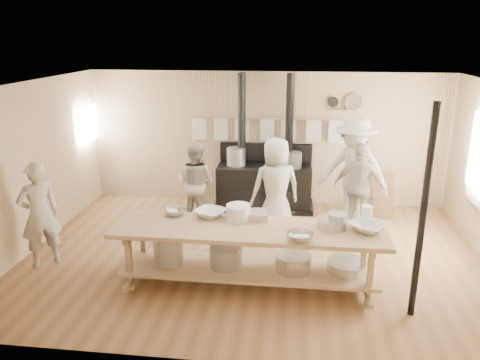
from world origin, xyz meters
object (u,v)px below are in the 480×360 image
(cook_left, at_px, (196,183))
(roasting_pan, at_px, (251,215))
(stove, at_px, (264,182))
(cook_far_left, at_px, (40,215))
(cook_center, at_px, (276,188))
(cook_right, at_px, (360,188))
(prep_table, at_px, (248,250))
(chair, at_px, (382,203))
(cook_by_window, at_px, (354,171))

(cook_left, bearing_deg, roasting_pan, 141.63)
(stove, relative_size, cook_left, 1.70)
(roasting_pan, bearing_deg, cook_far_left, -178.20)
(cook_center, xyz_separation_m, cook_right, (1.42, 0.38, -0.07))
(prep_table, bearing_deg, chair, 51.96)
(cook_by_window, bearing_deg, cook_right, -50.83)
(cook_far_left, distance_m, cook_center, 3.65)
(prep_table, bearing_deg, cook_center, 80.67)
(prep_table, distance_m, cook_far_left, 3.06)
(prep_table, xyz_separation_m, chair, (2.24, 2.87, -0.28))
(cook_right, xyz_separation_m, chair, (0.54, 0.76, -0.54))
(cook_right, height_order, roasting_pan, cook_right)
(cook_by_window, xyz_separation_m, roasting_pan, (-1.61, -2.11, -0.07))
(cook_center, bearing_deg, cook_right, 175.98)
(prep_table, bearing_deg, cook_right, 51.08)
(cook_far_left, height_order, cook_by_window, cook_by_window)
(cook_far_left, distance_m, chair, 5.93)
(stove, distance_m, cook_far_left, 4.14)
(cook_center, bearing_deg, stove, -96.93)
(stove, relative_size, chair, 3.22)
(stove, relative_size, cook_right, 1.68)
(chair, bearing_deg, roasting_pan, -124.03)
(prep_table, bearing_deg, stove, 89.96)
(cook_center, height_order, cook_by_window, cook_by_window)
(cook_far_left, relative_size, cook_center, 0.94)
(stove, bearing_deg, cook_far_left, -137.58)
(prep_table, height_order, cook_by_window, cook_by_window)
(chair, height_order, roasting_pan, roasting_pan)
(cook_center, bearing_deg, cook_by_window, -171.05)
(cook_left, bearing_deg, cook_far_left, 61.40)
(cook_right, relative_size, cook_by_window, 0.80)
(prep_table, distance_m, cook_left, 2.35)
(cook_far_left, bearing_deg, cook_by_window, 160.69)
(cook_far_left, height_order, roasting_pan, cook_far_left)
(cook_by_window, bearing_deg, stove, -174.81)
(cook_far_left, relative_size, cook_left, 1.03)
(cook_far_left, bearing_deg, stove, 177.83)
(cook_center, distance_m, roasting_pan, 1.42)
(cook_right, distance_m, roasting_pan, 2.46)
(cook_far_left, distance_m, cook_left, 2.63)
(chair, bearing_deg, cook_right, -118.12)
(stove, xyz_separation_m, roasting_pan, (0.01, -2.69, 0.38))
(stove, xyz_separation_m, cook_left, (-1.14, -0.97, 0.24))
(cook_right, distance_m, cook_by_window, 0.39)
(cook_center, distance_m, chair, 2.35)
(cook_far_left, relative_size, chair, 1.96)
(prep_table, height_order, cook_far_left, cook_far_left)
(prep_table, height_order, chair, prep_table)
(cook_by_window, bearing_deg, prep_table, -98.58)
(cook_far_left, distance_m, cook_right, 5.10)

